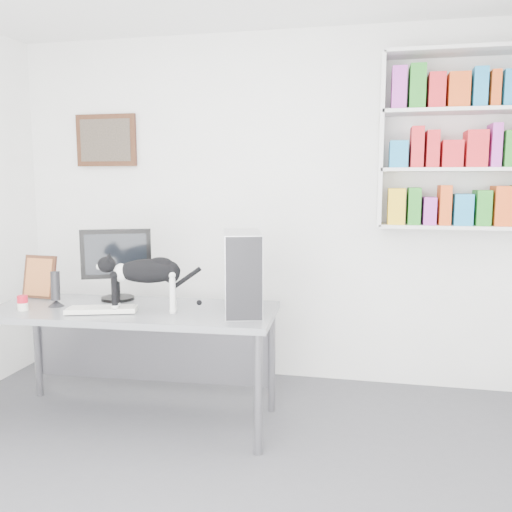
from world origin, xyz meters
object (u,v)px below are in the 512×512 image
monitor (117,264)px  soup_can (23,303)px  desk (134,365)px  cat (146,285)px  leaning_print (40,276)px  speaker (55,288)px  keyboard (102,309)px  bookshelf (455,140)px  pc_tower (242,272)px

monitor → soup_can: size_ratio=5.25×
desk → soup_can: soup_can is taller
soup_can → cat: (0.79, 0.11, 0.13)m
leaning_print → desk: bearing=-5.7°
speaker → soup_can: 0.22m
desk → cat: (0.14, -0.08, 0.56)m
leaning_print → soup_can: (0.11, -0.35, -0.11)m
keyboard → soup_can: 0.51m
speaker → cat: 0.65m
monitor → soup_can: (-0.45, -0.41, -0.20)m
keyboard → speaker: 0.39m
desk → keyboard: size_ratio=4.30×
bookshelf → leaning_print: bookshelf is taller
desk → monitor: size_ratio=3.68×
bookshelf → desk: 2.67m
monitor → desk: bearing=-69.9°
speaker → leaning_print: (-0.25, 0.21, 0.03)m
speaker → soup_can: size_ratio=2.54×
desk → keyboard: 0.44m
bookshelf → pc_tower: bearing=-148.2°
bookshelf → keyboard: size_ratio=2.91×
pc_tower → speaker: bearing=170.3°
pc_tower → leaning_print: bearing=161.1°
monitor → keyboard: (0.06, -0.35, -0.23)m
bookshelf → keyboard: bearing=-154.6°
monitor → soup_can: bearing=-161.4°
keyboard → cat: bearing=-7.2°
soup_can → speaker: bearing=44.9°
keyboard → pc_tower: bearing=-3.6°
pc_tower → speaker: size_ratio=2.08×
monitor → cat: (0.34, -0.30, -0.07)m
monitor → pc_tower: pc_tower is taller
leaning_print → speaker: bearing=-33.8°
bookshelf → soup_can: size_ratio=13.11×
desk → monitor: 0.70m
keyboard → leaning_print: 0.70m
keyboard → cat: 0.33m
pc_tower → keyboard: bearing=178.2°
desk → soup_can: 0.80m
leaning_print → soup_can: 0.38m
pc_tower → soup_can: (-1.36, -0.27, -0.20)m
monitor → pc_tower: bearing=-32.5°
bookshelf → desk: size_ratio=0.68×
monitor → bookshelf: bearing=-6.9°
pc_tower → soup_can: pc_tower is taller
monitor → cat: bearing=-64.8°
pc_tower → monitor: bearing=155.7°
desk → pc_tower: size_ratio=3.67×
desk → leaning_print: 0.94m
cat → pc_tower: bearing=-0.5°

